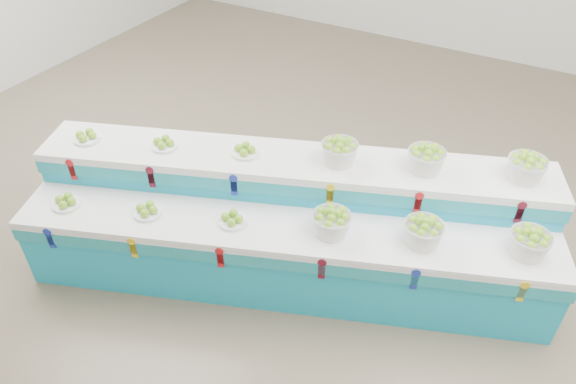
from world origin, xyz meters
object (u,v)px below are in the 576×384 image
object	(u,v)px
basket_lower_left	(332,222)
plate_upper_mid	(164,142)
basket_upper_right	(526,167)
display_stand	(288,224)

from	to	relation	value
basket_lower_left	plate_upper_mid	bearing A→B (deg)	-179.43
basket_upper_right	display_stand	bearing A→B (deg)	-151.19
display_stand	plate_upper_mid	world-z (taller)	plate_upper_mid
basket_lower_left	basket_upper_right	world-z (taller)	basket_upper_right
basket_lower_left	basket_upper_right	xyz separation A→B (m)	(1.20, 1.04, 0.30)
plate_upper_mid	basket_upper_right	world-z (taller)	basket_upper_right
basket_lower_left	basket_upper_right	distance (m)	1.61
basket_lower_left	basket_upper_right	size ratio (longest dim) A/B	1.00
display_stand	basket_upper_right	distance (m)	2.00
basket_lower_left	plate_upper_mid	xyz separation A→B (m)	(-1.62, -0.02, 0.23)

